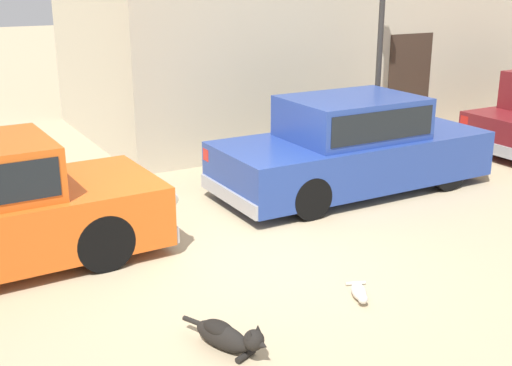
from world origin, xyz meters
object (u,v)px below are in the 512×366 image
(parked_sedan_second, at_px, (352,145))
(stray_cat, at_px, (359,292))
(stray_dog_spotted, at_px, (227,336))
(street_lamp, at_px, (382,7))

(parked_sedan_second, xyz_separation_m, stray_cat, (-2.13, -2.94, -0.66))
(stray_dog_spotted, xyz_separation_m, street_lamp, (5.35, 4.50, 2.54))
(stray_cat, bearing_deg, parked_sedan_second, 170.73)
(parked_sedan_second, bearing_deg, stray_dog_spotted, -140.36)
(stray_dog_spotted, relative_size, stray_cat, 1.81)
(stray_cat, xyz_separation_m, street_lamp, (3.70, 4.29, 2.62))
(stray_dog_spotted, relative_size, street_lamp, 0.22)
(parked_sedan_second, height_order, stray_dog_spotted, parked_sedan_second)
(stray_dog_spotted, xyz_separation_m, stray_cat, (1.65, 0.21, -0.08))
(parked_sedan_second, relative_size, street_lamp, 1.05)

